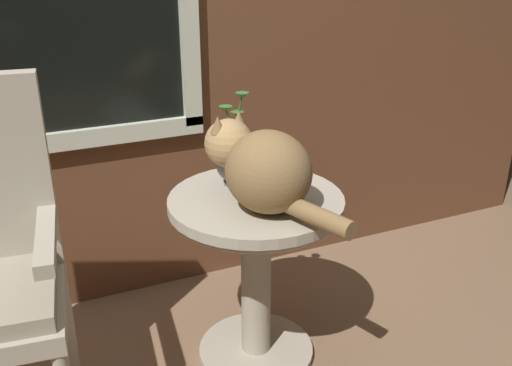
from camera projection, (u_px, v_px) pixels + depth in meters
The scene contains 3 objects.
wicker_side_table at pixel (256, 248), 1.93m from camera, with size 0.57×0.57×0.63m.
cat at pixel (262, 167), 1.74m from camera, with size 0.33×0.56×0.27m.
pewter_vase_with_ivy at pixel (234, 158), 1.92m from camera, with size 0.13×0.13×0.32m.
Camera 1 is at (-0.49, -1.29, 1.41)m, focal length 40.28 mm.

